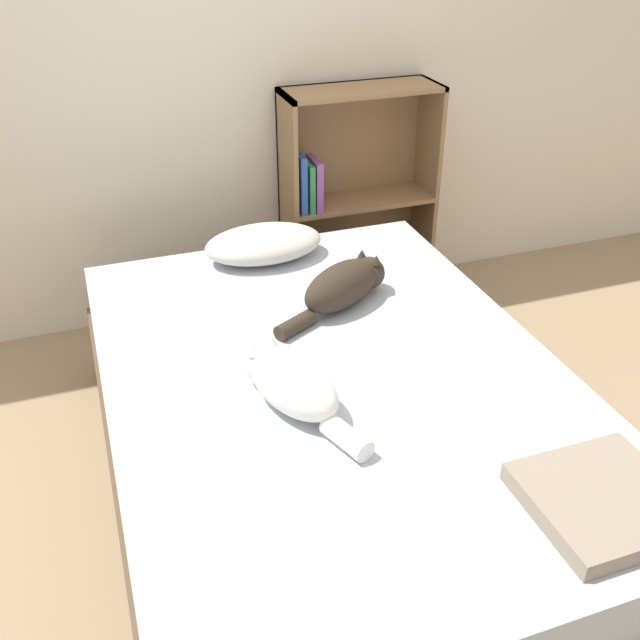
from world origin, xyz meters
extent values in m
plane|color=#997F60|center=(0.00, 0.00, 0.00)|extent=(8.00, 8.00, 0.00)
cube|color=silver|center=(0.00, 1.40, 1.25)|extent=(8.00, 0.06, 2.50)
cube|color=brown|center=(0.00, 0.00, 0.16)|extent=(1.40, 1.98, 0.31)
cube|color=#B2BCCC|center=(0.00, 0.00, 0.41)|extent=(1.36, 1.92, 0.19)
ellipsoid|color=beige|center=(0.00, 0.82, 0.57)|extent=(0.47, 0.29, 0.12)
ellipsoid|color=white|center=(-0.17, -0.11, 0.58)|extent=(0.28, 0.38, 0.15)
sphere|color=white|center=(-0.22, 0.02, 0.57)|extent=(0.12, 0.12, 0.12)
cone|color=white|center=(-0.25, 0.01, 0.64)|extent=(0.04, 0.04, 0.03)
cone|color=white|center=(-0.19, 0.04, 0.64)|extent=(0.04, 0.04, 0.03)
cylinder|color=white|center=(-0.09, -0.32, 0.54)|extent=(0.11, 0.16, 0.06)
ellipsoid|color=#33281E|center=(0.16, 0.37, 0.58)|extent=(0.37, 0.29, 0.16)
sphere|color=#33281E|center=(0.29, 0.44, 0.58)|extent=(0.12, 0.12, 0.12)
cone|color=#33281E|center=(0.27, 0.47, 0.64)|extent=(0.04, 0.04, 0.03)
cone|color=#33281E|center=(0.30, 0.41, 0.64)|extent=(0.04, 0.04, 0.03)
cylinder|color=#33281E|center=(-0.05, 0.26, 0.53)|extent=(0.16, 0.12, 0.05)
cube|color=#8E6B47|center=(0.23, 1.23, 0.51)|extent=(0.02, 0.26, 1.03)
cube|color=#8E6B47|center=(0.91, 1.23, 0.51)|extent=(0.02, 0.26, 1.03)
cube|color=#8E6B47|center=(0.57, 1.23, 0.01)|extent=(0.70, 0.26, 0.02)
cube|color=#8E6B47|center=(0.57, 1.23, 1.02)|extent=(0.70, 0.26, 0.02)
cube|color=#8E6B47|center=(0.57, 1.23, 0.51)|extent=(0.66, 0.26, 0.02)
cube|color=#8E6B47|center=(0.57, 1.35, 0.51)|extent=(0.70, 0.02, 1.03)
cube|color=#2D519E|center=(0.27, 1.19, 0.65)|extent=(0.03, 0.16, 0.26)
cube|color=#337F47|center=(0.31, 1.19, 0.63)|extent=(0.02, 0.16, 0.22)
cube|color=#8C4C99|center=(0.34, 1.19, 0.64)|extent=(0.03, 0.16, 0.23)
cube|color=gray|center=(0.40, -0.73, 0.53)|extent=(0.35, 0.33, 0.05)
camera|label=1|loc=(-0.63, -1.65, 1.78)|focal=40.00mm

